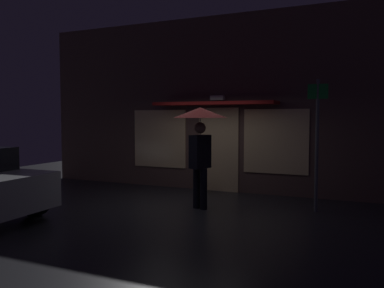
# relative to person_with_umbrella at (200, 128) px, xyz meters

# --- Properties ---
(ground_plane) EXTENTS (18.00, 18.00, 0.00)m
(ground_plane) POSITION_rel_person_with_umbrella_xyz_m (-0.38, -0.07, -1.73)
(ground_plane) COLOR #26262B
(building_facade) EXTENTS (10.67, 1.00, 4.59)m
(building_facade) POSITION_rel_person_with_umbrella_xyz_m (-0.38, 2.27, 0.55)
(building_facade) COLOR brown
(building_facade) RESTS_ON ground
(person_with_umbrella) EXTENTS (1.14, 1.14, 2.15)m
(person_with_umbrella) POSITION_rel_person_with_umbrella_xyz_m (0.00, 0.00, 0.00)
(person_with_umbrella) COLOR black
(person_with_umbrella) RESTS_ON ground
(street_sign_post) EXTENTS (0.40, 0.07, 2.72)m
(street_sign_post) POSITION_rel_person_with_umbrella_xyz_m (2.28, 0.72, -0.20)
(street_sign_post) COLOR #595B60
(street_sign_post) RESTS_ON ground
(sidewalk_bollard) EXTENTS (0.22, 0.22, 0.63)m
(sidewalk_bollard) POSITION_rel_person_with_umbrella_xyz_m (-0.59, 1.52, -1.41)
(sidewalk_bollard) COLOR #9E998E
(sidewalk_bollard) RESTS_ON ground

